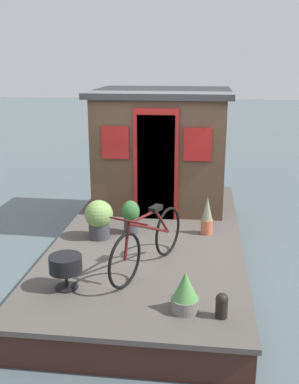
{
  "coord_description": "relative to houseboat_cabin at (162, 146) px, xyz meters",
  "views": [
    {
      "loc": [
        -6.34,
        -0.75,
        2.98
      ],
      "look_at": [
        -0.2,
        0.0,
        1.16
      ],
      "focal_mm": 42.2,
      "sensor_mm": 36.0,
      "label": 1
    }
  ],
  "objects": [
    {
      "name": "bicycle",
      "position": [
        -2.87,
        -0.11,
        -0.65
      ],
      "size": [
        1.58,
        0.76,
        0.79
      ],
      "color": "black",
      "rests_on": "houseboat_deck"
    },
    {
      "name": "potted_plant_mint",
      "position": [
        -1.69,
        0.3,
        -0.74
      ],
      "size": [
        0.27,
        0.27,
        0.51
      ],
      "color": "#38383D",
      "rests_on": "houseboat_deck"
    },
    {
      "name": "houseboat_deck",
      "position": [
        -1.63,
        0.0,
        -1.25
      ],
      "size": [
        5.49,
        2.67,
        0.46
      ],
      "color": "#4C4742",
      "rests_on": "ground_plane"
    },
    {
      "name": "potted_plant_succulent",
      "position": [
        -3.79,
        -0.61,
        -0.81
      ],
      "size": [
        0.3,
        0.3,
        0.44
      ],
      "color": "slate",
      "rests_on": "houseboat_deck"
    },
    {
      "name": "potted_plant_lavender",
      "position": [
        -1.93,
        0.73,
        -0.71
      ],
      "size": [
        0.41,
        0.41,
        0.57
      ],
      "color": "#38383D",
      "rests_on": "houseboat_deck"
    },
    {
      "name": "ground_plane",
      "position": [
        -1.63,
        0.0,
        -1.48
      ],
      "size": [
        60.0,
        60.0,
        0.0
      ],
      "primitive_type": "plane",
      "color": "#4C5B60"
    },
    {
      "name": "houseboat_cabin",
      "position": [
        0.0,
        0.0,
        0.0
      ],
      "size": [
        2.18,
        2.37,
        2.02
      ],
      "color": "#4C3828",
      "rests_on": "houseboat_deck"
    },
    {
      "name": "mooring_bollard",
      "position": [
        -3.87,
        -0.99,
        -0.88
      ],
      "size": [
        0.13,
        0.13,
        0.27
      ],
      "color": "black",
      "rests_on": "houseboat_deck"
    },
    {
      "name": "potted_plant_basil",
      "position": [
        -1.57,
        -0.83,
        -0.74
      ],
      "size": [
        0.18,
        0.18,
        0.58
      ],
      "color": "#B2603D",
      "rests_on": "houseboat_deck"
    },
    {
      "name": "charcoal_grill",
      "position": [
        -3.47,
        0.76,
        -0.73
      ],
      "size": [
        0.38,
        0.38,
        0.4
      ],
      "color": "black",
      "rests_on": "houseboat_deck"
    }
  ]
}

